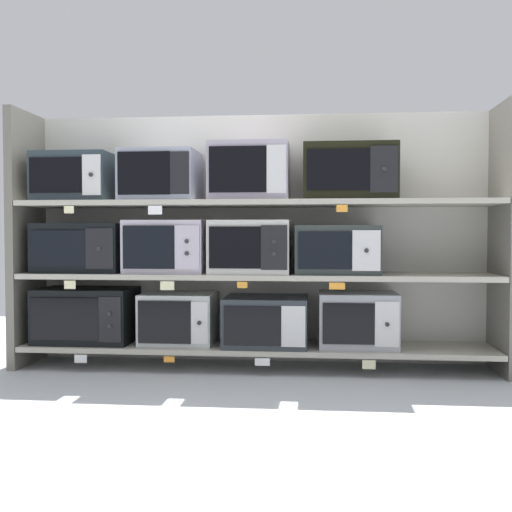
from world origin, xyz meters
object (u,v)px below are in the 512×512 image
microwave_2 (266,321)px  microwave_9 (161,176)px  microwave_6 (251,247)px  microwave_8 (76,178)px  microwave_1 (179,318)px  microwave_4 (82,248)px  microwave_11 (349,173)px  microwave_10 (250,173)px  microwave_3 (358,319)px  microwave_7 (337,250)px  microwave_0 (87,315)px  microwave_5 (168,247)px

microwave_2 → microwave_9: size_ratio=1.12×
microwave_6 → microwave_8: size_ratio=1.03×
microwave_6 → microwave_1: bearing=-180.0°
microwave_4 → microwave_11: bearing=-0.0°
microwave_2 → microwave_9: (-0.62, -0.00, 0.85)m
microwave_1 → microwave_11: microwave_11 is taller
microwave_6 → microwave_10: size_ratio=1.01×
microwave_1 → microwave_10: microwave_10 is taller
microwave_6 → microwave_9: bearing=-180.0°
microwave_1 → microwave_11: 1.31m
microwave_4 → microwave_11: size_ratio=1.00×
microwave_1 → microwave_3: bearing=0.0°
microwave_7 → microwave_11: (0.07, 0.00, 0.44)m
microwave_0 → microwave_5: microwave_5 is taller
microwave_0 → microwave_2: size_ratio=1.17×
microwave_6 → microwave_9: size_ratio=1.07×
microwave_3 → microwave_6: microwave_6 is taller
microwave_2 → microwave_11: size_ratio=0.93×
microwave_5 → microwave_11: size_ratio=0.89×
microwave_11 → microwave_0: bearing=-180.0°
microwave_3 → microwave_4: 1.69m
microwave_9 → microwave_6: bearing=0.0°
microwave_2 → microwave_10: 0.87m
microwave_0 → microwave_9: (0.46, -0.00, 0.83)m
microwave_9 → microwave_11: bearing=0.0°
microwave_1 → microwave_10: 0.96m
microwave_2 → microwave_10: bearing=-180.0°
microwave_4 → microwave_6: (1.02, -0.00, 0.01)m
microwave_7 → microwave_11: bearing=0.1°
microwave_3 → microwave_4: microwave_4 is taller
microwave_5 → microwave_9: microwave_9 is taller
microwave_0 → microwave_10: bearing=-0.0°
microwave_8 → microwave_11: microwave_11 is taller
microwave_6 → microwave_0: bearing=-180.0°
microwave_1 → microwave_9: size_ratio=1.00×
microwave_4 → microwave_7: bearing=-0.0°
microwave_3 → microwave_8: (-1.68, 0.00, 0.83)m
microwave_5 → microwave_7: (0.99, 0.00, -0.02)m
microwave_1 → microwave_3: size_ratio=0.97×
microwave_11 → microwave_5: bearing=-180.0°
microwave_4 → microwave_11: 1.64m
microwave_6 → microwave_7: size_ratio=0.97×
microwave_1 → microwave_9: bearing=180.0°
microwave_6 → microwave_7: 0.50m
microwave_8 → microwave_9: size_ratio=1.04×
microwave_7 → microwave_10: (-0.50, -0.00, 0.45)m
microwave_10 → microwave_0: bearing=180.0°
microwave_4 → microwave_7: microwave_4 is taller
microwave_3 → microwave_11: size_ratio=0.85×
microwave_9 → microwave_10: bearing=0.0°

